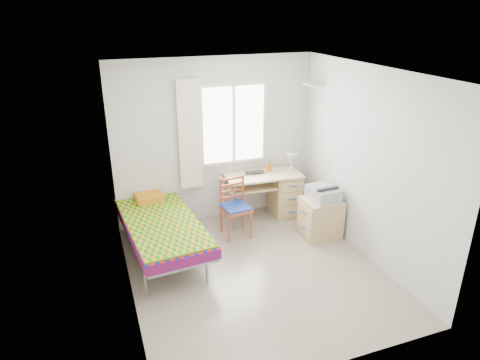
# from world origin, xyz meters

# --- Properties ---
(floor) EXTENTS (3.50, 3.50, 0.00)m
(floor) POSITION_xyz_m (0.00, 0.00, 0.00)
(floor) COLOR #BCAD93
(floor) RESTS_ON ground
(ceiling) EXTENTS (3.50, 3.50, 0.00)m
(ceiling) POSITION_xyz_m (0.00, 0.00, 2.60)
(ceiling) COLOR white
(ceiling) RESTS_ON wall_back
(wall_back) EXTENTS (3.20, 0.00, 3.20)m
(wall_back) POSITION_xyz_m (0.00, 1.75, 1.30)
(wall_back) COLOR silver
(wall_back) RESTS_ON ground
(wall_left) EXTENTS (0.00, 3.50, 3.50)m
(wall_left) POSITION_xyz_m (-1.60, 0.00, 1.30)
(wall_left) COLOR silver
(wall_left) RESTS_ON ground
(wall_right) EXTENTS (0.00, 3.50, 3.50)m
(wall_right) POSITION_xyz_m (1.60, 0.00, 1.30)
(wall_right) COLOR silver
(wall_right) RESTS_ON ground
(window) EXTENTS (1.10, 0.04, 1.30)m
(window) POSITION_xyz_m (0.30, 1.73, 1.55)
(window) COLOR white
(window) RESTS_ON wall_back
(curtain) EXTENTS (0.35, 0.05, 1.70)m
(curtain) POSITION_xyz_m (-0.42, 1.68, 1.45)
(curtain) COLOR white
(curtain) RESTS_ON wall_back
(floating_shelf) EXTENTS (0.20, 0.32, 0.03)m
(floating_shelf) POSITION_xyz_m (1.49, 1.40, 2.15)
(floating_shelf) COLOR white
(floating_shelf) RESTS_ON wall_right
(bed) EXTENTS (1.13, 2.12, 0.89)m
(bed) POSITION_xyz_m (-1.06, 0.96, 0.43)
(bed) COLOR gray
(bed) RESTS_ON floor
(desk) EXTENTS (1.25, 0.64, 0.76)m
(desk) POSITION_xyz_m (1.02, 1.42, 0.41)
(desk) COLOR #E0BA75
(desk) RESTS_ON floor
(chair) EXTENTS (0.45, 0.45, 0.92)m
(chair) POSITION_xyz_m (0.09, 1.05, 0.51)
(chair) COLOR #A73A20
(chair) RESTS_ON floor
(cabinet) EXTENTS (0.56, 0.50, 0.60)m
(cabinet) POSITION_xyz_m (1.28, 0.56, 0.30)
(cabinet) COLOR tan
(cabinet) RESTS_ON floor
(printer) EXTENTS (0.40, 0.46, 0.19)m
(printer) POSITION_xyz_m (1.31, 0.58, 0.70)
(printer) COLOR #A8ACB0
(printer) RESTS_ON cabinet
(laptop) EXTENTS (0.33, 0.23, 0.02)m
(laptop) POSITION_xyz_m (0.58, 1.48, 0.77)
(laptop) COLOR black
(laptop) RESTS_ON desk
(pen_cup) EXTENTS (0.09, 0.09, 0.10)m
(pen_cup) POSITION_xyz_m (0.86, 1.56, 0.81)
(pen_cup) COLOR orange
(pen_cup) RESTS_ON desk
(task_lamp) EXTENTS (0.22, 0.31, 0.38)m
(task_lamp) POSITION_xyz_m (1.13, 1.35, 1.00)
(task_lamp) COLOR white
(task_lamp) RESTS_ON desk
(book) EXTENTS (0.19, 0.25, 0.02)m
(book) POSITION_xyz_m (0.47, 1.45, 0.59)
(book) COLOR gray
(book) RESTS_ON desk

